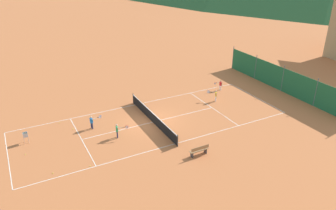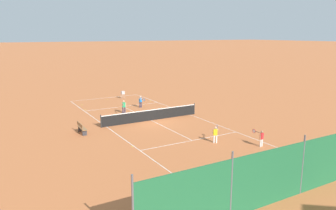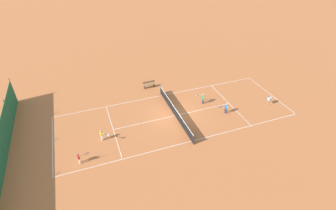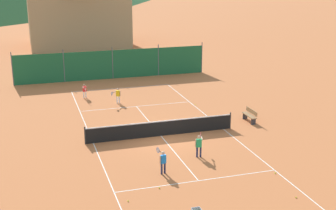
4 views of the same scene
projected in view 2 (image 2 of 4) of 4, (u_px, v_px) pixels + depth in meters
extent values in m
plane|color=#BC6638|center=(151.00, 120.00, 28.67)|extent=(600.00, 600.00, 0.00)
cube|color=white|center=(247.00, 167.00, 18.60)|extent=(8.25, 0.05, 0.01)
cube|color=white|center=(106.00, 98.00, 38.75)|extent=(8.25, 0.05, 0.01)
cube|color=white|center=(190.00, 115.00, 30.67)|extent=(0.05, 23.85, 0.01)
cube|color=white|center=(107.00, 127.00, 26.67)|extent=(0.05, 23.85, 0.01)
cube|color=white|center=(192.00, 140.00, 23.25)|extent=(8.20, 0.05, 0.01)
cube|color=white|center=(123.00, 107.00, 34.09)|extent=(8.20, 0.05, 0.01)
cube|color=white|center=(151.00, 120.00, 28.67)|extent=(0.05, 12.80, 0.01)
cylinder|color=#2D2D2D|center=(194.00, 109.00, 30.78)|extent=(0.08, 0.08, 1.06)
cylinder|color=#2D2D2D|center=(101.00, 121.00, 26.34)|extent=(0.08, 0.08, 1.06)
cube|color=black|center=(151.00, 115.00, 28.57)|extent=(9.10, 0.02, 0.91)
cube|color=white|center=(151.00, 110.00, 28.47)|extent=(9.10, 0.04, 0.06)
cube|color=#1E6038|center=(302.00, 168.00, 15.27)|extent=(17.20, 0.04, 2.60)
cylinder|color=#59595E|center=(302.00, 165.00, 15.24)|extent=(0.08, 0.08, 2.90)
cylinder|color=#59595E|center=(231.00, 186.00, 13.14)|extent=(0.08, 0.08, 2.90)
cylinder|color=#23284C|center=(125.00, 110.00, 31.26)|extent=(0.10, 0.10, 0.58)
cylinder|color=#23284C|center=(123.00, 110.00, 31.21)|extent=(0.10, 0.10, 0.58)
cube|color=#239E5B|center=(124.00, 105.00, 31.12)|extent=(0.31, 0.23, 0.45)
sphere|color=tan|center=(124.00, 101.00, 31.05)|extent=(0.18, 0.18, 0.18)
cylinder|color=tan|center=(126.00, 105.00, 31.17)|extent=(0.07, 0.07, 0.45)
cylinder|color=tan|center=(122.00, 104.00, 30.83)|extent=(0.18, 0.45, 0.07)
cylinder|color=black|center=(123.00, 104.00, 30.52)|extent=(0.08, 0.21, 0.03)
torus|color=red|center=(123.00, 105.00, 30.29)|extent=(0.09, 0.28, 0.28)
cylinder|color=silver|center=(123.00, 105.00, 30.29)|extent=(0.07, 0.24, 0.25)
cylinder|color=#23284C|center=(141.00, 105.00, 33.69)|extent=(0.10, 0.10, 0.56)
cylinder|color=#23284C|center=(140.00, 105.00, 33.57)|extent=(0.10, 0.10, 0.56)
cube|color=blue|center=(140.00, 100.00, 33.53)|extent=(0.30, 0.22, 0.43)
sphere|color=tan|center=(140.00, 97.00, 33.46)|extent=(0.17, 0.17, 0.17)
cylinder|color=tan|center=(142.00, 100.00, 33.65)|extent=(0.06, 0.06, 0.43)
cylinder|color=tan|center=(141.00, 99.00, 33.22)|extent=(0.17, 0.43, 0.06)
cylinder|color=black|center=(143.00, 99.00, 33.01)|extent=(0.08, 0.20, 0.03)
torus|color=#1E4CB2|center=(144.00, 100.00, 32.84)|extent=(0.09, 0.28, 0.28)
cylinder|color=silver|center=(144.00, 100.00, 32.84)|extent=(0.07, 0.24, 0.25)
cylinder|color=white|center=(214.00, 139.00, 22.72)|extent=(0.10, 0.10, 0.55)
cylinder|color=white|center=(216.00, 139.00, 22.71)|extent=(0.10, 0.10, 0.55)
cube|color=yellow|center=(215.00, 132.00, 22.61)|extent=(0.31, 0.27, 0.43)
sphere|color=tan|center=(216.00, 128.00, 22.54)|extent=(0.17, 0.17, 0.17)
cylinder|color=tan|center=(213.00, 132.00, 22.62)|extent=(0.06, 0.06, 0.43)
cylinder|color=tan|center=(218.00, 129.00, 22.77)|extent=(0.29, 0.39, 0.06)
cylinder|color=black|center=(217.00, 128.00, 23.08)|extent=(0.13, 0.18, 0.03)
torus|color=#1E4CB2|center=(217.00, 127.00, 23.31)|extent=(0.17, 0.25, 0.28)
cylinder|color=silver|center=(217.00, 127.00, 23.31)|extent=(0.14, 0.21, 0.25)
cylinder|color=white|center=(261.00, 143.00, 21.90)|extent=(0.09, 0.09, 0.53)
cylinder|color=white|center=(262.00, 143.00, 22.00)|extent=(0.09, 0.09, 0.53)
cube|color=red|center=(262.00, 136.00, 21.85)|extent=(0.28, 0.19, 0.41)
sphere|color=#A37556|center=(262.00, 132.00, 21.78)|extent=(0.16, 0.16, 0.16)
cylinder|color=#A37556|center=(260.00, 137.00, 21.75)|extent=(0.06, 0.06, 0.41)
cylinder|color=#A37556|center=(261.00, 133.00, 22.07)|extent=(0.14, 0.41, 0.06)
cylinder|color=black|center=(257.00, 132.00, 22.29)|extent=(0.06, 0.19, 0.03)
torus|color=red|center=(254.00, 131.00, 22.46)|extent=(0.08, 0.28, 0.28)
cylinder|color=silver|center=(254.00, 131.00, 22.46)|extent=(0.05, 0.25, 0.25)
sphere|color=#CCE033|center=(140.00, 104.00, 35.26)|extent=(0.07, 0.07, 0.07)
sphere|color=#CCE033|center=(85.00, 110.00, 32.49)|extent=(0.07, 0.07, 0.07)
sphere|color=#CCE033|center=(150.00, 101.00, 36.74)|extent=(0.07, 0.07, 0.07)
sphere|color=#CCE033|center=(107.00, 99.00, 37.62)|extent=(0.07, 0.07, 0.07)
sphere|color=#CCE033|center=(132.00, 147.00, 21.92)|extent=(0.07, 0.07, 0.07)
sphere|color=#CCE033|center=(82.00, 105.00, 34.81)|extent=(0.07, 0.07, 0.07)
cylinder|color=#B7B7BC|center=(124.00, 96.00, 38.43)|extent=(0.02, 0.02, 0.55)
cylinder|color=#B7B7BC|center=(121.00, 96.00, 38.26)|extent=(0.02, 0.02, 0.55)
cylinder|color=#B7B7BC|center=(125.00, 96.00, 38.14)|extent=(0.02, 0.02, 0.55)
cylinder|color=#B7B7BC|center=(122.00, 97.00, 37.97)|extent=(0.02, 0.02, 0.55)
cube|color=#B7B7BC|center=(123.00, 94.00, 38.14)|extent=(0.34, 0.34, 0.02)
cube|color=#B7B7BC|center=(122.00, 92.00, 38.25)|extent=(0.34, 0.02, 0.34)
cube|color=#B7B7BC|center=(123.00, 93.00, 37.96)|extent=(0.34, 0.02, 0.34)
cube|color=#B7B7BC|center=(124.00, 92.00, 38.19)|extent=(0.02, 0.34, 0.34)
cube|color=#B7B7BC|center=(121.00, 93.00, 38.02)|extent=(0.02, 0.34, 0.34)
sphere|color=#CCE033|center=(122.00, 94.00, 37.98)|extent=(0.07, 0.07, 0.07)
sphere|color=#CCE033|center=(123.00, 94.00, 38.06)|extent=(0.07, 0.07, 0.07)
sphere|color=#CCE033|center=(122.00, 94.00, 38.01)|extent=(0.07, 0.07, 0.07)
sphere|color=#CCE033|center=(124.00, 93.00, 38.21)|extent=(0.07, 0.07, 0.07)
sphere|color=#CCE033|center=(123.00, 93.00, 38.29)|extent=(0.07, 0.07, 0.07)
sphere|color=#CCE033|center=(123.00, 93.00, 38.22)|extent=(0.07, 0.07, 0.07)
sphere|color=#CCE033|center=(122.00, 93.00, 38.08)|extent=(0.07, 0.07, 0.07)
sphere|color=#CCE033|center=(122.00, 93.00, 38.03)|extent=(0.07, 0.07, 0.07)
sphere|color=#CCE033|center=(123.00, 93.00, 38.20)|extent=(0.07, 0.07, 0.07)
sphere|color=#CCE033|center=(122.00, 93.00, 38.19)|extent=(0.07, 0.07, 0.07)
sphere|color=#CCE033|center=(124.00, 93.00, 38.12)|extent=(0.07, 0.07, 0.07)
sphere|color=#CCE033|center=(121.00, 93.00, 38.16)|extent=(0.07, 0.07, 0.07)
sphere|color=#CCE033|center=(122.00, 93.00, 38.11)|extent=(0.07, 0.07, 0.07)
sphere|color=#CCE033|center=(122.00, 93.00, 38.13)|extent=(0.07, 0.07, 0.07)
sphere|color=#CCE033|center=(123.00, 93.00, 38.07)|extent=(0.07, 0.07, 0.07)
sphere|color=#CCE033|center=(122.00, 93.00, 37.93)|extent=(0.07, 0.07, 0.07)
sphere|color=#CCE033|center=(124.00, 93.00, 38.04)|extent=(0.07, 0.07, 0.07)
cube|color=olive|center=(82.00, 128.00, 24.79)|extent=(0.36, 1.50, 0.05)
cube|color=olive|center=(80.00, 125.00, 24.66)|extent=(0.04, 1.50, 0.28)
cube|color=#333338|center=(80.00, 129.00, 25.35)|extent=(0.32, 0.06, 0.44)
cube|color=#333338|center=(85.00, 133.00, 24.33)|extent=(0.32, 0.06, 0.44)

